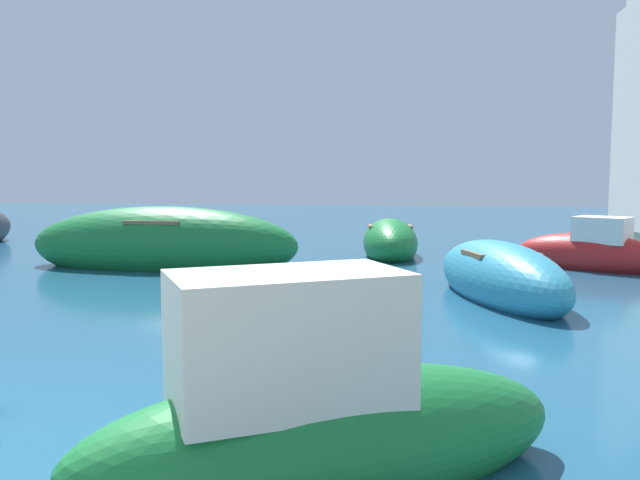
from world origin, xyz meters
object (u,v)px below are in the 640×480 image
at_px(moored_boat_3, 500,278).
at_px(moored_boat_5, 590,253).
at_px(moored_boat_8, 390,242).
at_px(moored_boat_2, 320,420).
at_px(moored_boat_4, 164,245).

distance_m(moored_boat_3, moored_boat_5, 4.63).
bearing_deg(moored_boat_8, moored_boat_2, 173.98).
bearing_deg(moored_boat_5, moored_boat_4, 37.83).
xyz_separation_m(moored_boat_2, moored_boat_8, (-0.13, 12.96, -0.10)).
relative_size(moored_boat_4, moored_boat_8, 1.76).
height_order(moored_boat_3, moored_boat_5, moored_boat_5).
distance_m(moored_boat_3, moored_boat_8, 6.04).
bearing_deg(moored_boat_2, moored_boat_8, 60.74).
bearing_deg(moored_boat_2, moored_boat_5, 38.64).
height_order(moored_boat_4, moored_boat_8, moored_boat_4).
height_order(moored_boat_2, moored_boat_5, moored_boat_2).
bearing_deg(moored_boat_4, moored_boat_5, -174.77).
xyz_separation_m(moored_boat_3, moored_boat_5, (2.41, 3.96, 0.01)).
bearing_deg(moored_boat_8, moored_boat_5, -116.74).
bearing_deg(moored_boat_5, moored_boat_8, 10.89).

